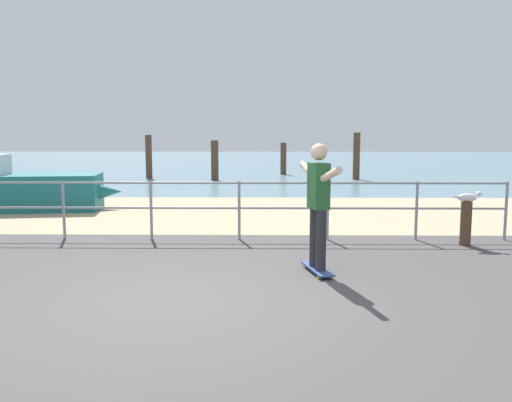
# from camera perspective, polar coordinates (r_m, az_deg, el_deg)

# --- Properties ---
(ground_plane) EXTENTS (24.00, 10.00, 0.04)m
(ground_plane) POSITION_cam_1_polar(r_m,az_deg,el_deg) (4.87, -10.71, -14.98)
(ground_plane) COLOR #474444
(ground_plane) RESTS_ON ground
(beach_strip) EXTENTS (24.00, 6.00, 0.04)m
(beach_strip) POSITION_cam_1_polar(r_m,az_deg,el_deg) (12.58, -3.43, -1.28)
(beach_strip) COLOR tan
(beach_strip) RESTS_ON ground
(sea_surface) EXTENTS (72.00, 50.00, 0.04)m
(sea_surface) POSITION_cam_1_polar(r_m,az_deg,el_deg) (40.47, -0.46, 4.45)
(sea_surface) COLOR slate
(sea_surface) RESTS_ON ground
(railing_fence) EXTENTS (14.05, 0.05, 1.05)m
(railing_fence) POSITION_cam_1_polar(r_m,az_deg,el_deg) (9.50, -16.07, -0.00)
(railing_fence) COLOR gray
(railing_fence) RESTS_ON ground
(sailboat) EXTENTS (5.06, 2.03, 4.50)m
(sailboat) POSITION_cam_1_polar(r_m,az_deg,el_deg) (14.11, -25.05, 1.09)
(sailboat) COLOR #19666B
(sailboat) RESTS_ON ground
(skateboard) EXTENTS (0.38, 0.82, 0.08)m
(skateboard) POSITION_cam_1_polar(r_m,az_deg,el_deg) (7.01, 6.76, -7.45)
(skateboard) COLOR #334C8C
(skateboard) RESTS_ON ground
(skateboarder) EXTENTS (0.42, 1.43, 1.65)m
(skateboarder) POSITION_cam_1_polar(r_m,az_deg,el_deg) (6.84, 6.87, 0.28)
(skateboarder) COLOR #26262B
(skateboarder) RESTS_ON skateboard
(bollard_short) EXTENTS (0.18, 0.18, 0.75)m
(bollard_short) POSITION_cam_1_polar(r_m,az_deg,el_deg) (9.32, 22.08, -2.38)
(bollard_short) COLOR #513826
(bollard_short) RESTS_ON ground
(seagull) EXTENTS (0.49, 0.14, 0.18)m
(seagull) POSITION_cam_1_polar(r_m,az_deg,el_deg) (9.27, 22.30, 0.39)
(seagull) COLOR white
(seagull) RESTS_ON bollard_short
(groyne_post_0) EXTENTS (0.28, 0.28, 1.92)m
(groyne_post_0) POSITION_cam_1_polar(r_m,az_deg,el_deg) (23.35, -11.71, 4.78)
(groyne_post_0) COLOR #513826
(groyne_post_0) RESTS_ON ground
(groyne_post_1) EXTENTS (0.31, 0.31, 1.69)m
(groyne_post_1) POSITION_cam_1_polar(r_m,az_deg,el_deg) (21.83, -4.56, 4.45)
(groyne_post_1) COLOR #513826
(groyne_post_1) RESTS_ON ground
(groyne_post_2) EXTENTS (0.29, 0.29, 1.56)m
(groyne_post_2) POSITION_cam_1_polar(r_m,az_deg,el_deg) (25.28, 3.03, 4.67)
(groyne_post_2) COLOR #513826
(groyne_post_2) RESTS_ON ground
(groyne_post_3) EXTENTS (0.29, 0.29, 2.02)m
(groyne_post_3) POSITION_cam_1_polar(r_m,az_deg,el_deg) (22.61, 11.00, 4.85)
(groyne_post_3) COLOR #513826
(groyne_post_3) RESTS_ON ground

